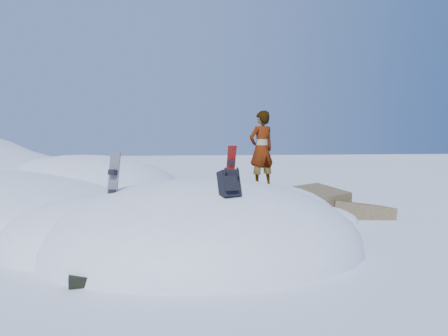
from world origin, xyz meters
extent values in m
plane|color=white|center=(0.00, 0.00, 0.00)|extent=(120.00, 120.00, 0.00)
ellipsoid|color=white|center=(0.00, 0.00, 0.00)|extent=(7.00, 6.00, 3.00)
ellipsoid|color=white|center=(-2.20, 0.60, 0.00)|extent=(4.40, 4.00, 2.20)
ellipsoid|color=white|center=(1.80, 0.80, 0.00)|extent=(3.60, 3.20, 2.50)
ellipsoid|color=white|center=(-3.50, 7.50, 0.00)|extent=(8.00, 8.00, 3.60)
cube|color=brown|center=(3.60, 3.40, 0.10)|extent=(2.82, 2.41, 1.62)
cube|color=brown|center=(5.20, 3.00, -0.10)|extent=(2.16, 1.80, 1.33)
cube|color=brown|center=(4.20, 4.60, 0.00)|extent=(2.08, 2.01, 1.10)
ellipsoid|color=white|center=(3.20, 2.40, 0.00)|extent=(3.20, 2.40, 1.00)
cube|color=red|center=(0.78, 0.85, 1.53)|extent=(0.31, 0.29, 1.33)
cube|color=black|center=(0.78, 0.80, 1.80)|extent=(0.19, 0.17, 0.12)
cube|color=black|center=(0.78, 0.80, 1.40)|extent=(0.19, 0.17, 0.12)
cube|color=black|center=(-1.86, -0.19, 1.40)|extent=(0.34, 0.34, 1.34)
cube|color=black|center=(-1.86, -0.24, 1.67)|extent=(0.19, 0.18, 0.12)
cube|color=black|center=(-1.86, -0.24, 1.27)|extent=(0.19, 0.18, 0.12)
cube|color=black|center=(0.32, -1.42, 1.51)|extent=(0.45, 0.46, 0.54)
cube|color=black|center=(0.32, -1.57, 1.54)|extent=(0.29, 0.25, 0.29)
cylinder|color=black|center=(0.21, -1.55, 1.65)|extent=(0.04, 0.20, 0.37)
cylinder|color=black|center=(0.43, -1.55, 1.65)|extent=(0.04, 0.20, 0.37)
cube|color=black|center=(-2.14, -2.11, 0.09)|extent=(0.64, 0.48, 0.16)
cube|color=black|center=(-1.86, -1.93, 0.16)|extent=(0.38, 0.35, 0.11)
imported|color=slate|center=(1.56, 0.91, 2.11)|extent=(0.79, 0.65, 1.85)
camera|label=1|loc=(-1.22, -9.29, 2.30)|focal=35.00mm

